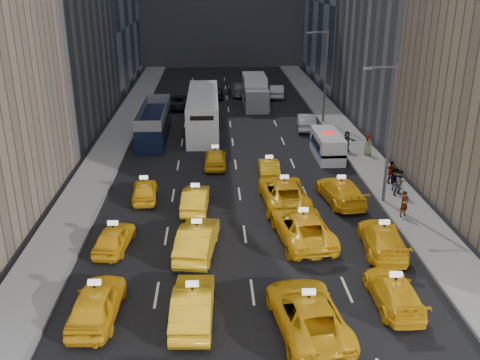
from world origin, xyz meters
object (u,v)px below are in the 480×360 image
object	(u,v)px
city_bus	(203,112)
box_truck	(255,92)
nypd_van	(327,146)
pedestrian_0	(404,204)
double_decker	(154,123)

from	to	relation	value
city_bus	box_truck	size ratio (longest dim) A/B	1.81
nypd_van	pedestrian_0	world-z (taller)	nypd_van
city_bus	box_truck	xyz separation A→B (m)	(5.64, 9.12, -0.06)
double_decker	box_truck	distance (m)	15.55
city_bus	pedestrian_0	size ratio (longest dim) A/B	8.23
box_truck	pedestrian_0	bearing A→B (deg)	-81.72
nypd_van	city_bus	distance (m)	13.47
double_decker	city_bus	bearing A→B (deg)	30.74
city_bus	pedestrian_0	distance (m)	24.07
nypd_van	double_decker	bearing A→B (deg)	164.09
city_bus	double_decker	bearing A→B (deg)	-142.51
nypd_van	box_truck	bearing A→B (deg)	110.86
double_decker	nypd_van	bearing A→B (deg)	-24.29
double_decker	city_bus	size ratio (longest dim) A/B	0.75
double_decker	box_truck	world-z (taller)	box_truck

